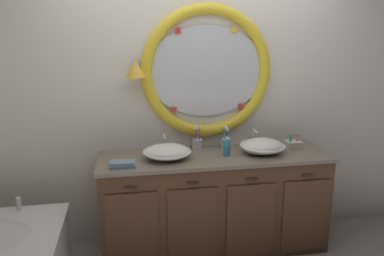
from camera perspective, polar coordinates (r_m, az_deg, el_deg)
The scene contains 11 objects.
back_wall_assembly at distance 3.36m, azimuth 0.98°, elevation 5.07°, with size 6.40×0.26×2.60m.
vanity_counter at distance 3.36m, azimuth 3.35°, elevation -11.01°, with size 1.94×0.59×0.86m.
sink_basin_left at distance 3.09m, azimuth -3.77°, elevation -3.57°, with size 0.40×0.40×0.12m.
sink_basin_right at distance 3.27m, azimuth 10.52°, elevation -2.67°, with size 0.38×0.38×0.13m.
faucet_set_left at distance 3.30m, azimuth -4.20°, elevation -2.45°, with size 0.20×0.12×0.15m.
faucet_set_right at distance 3.47m, azimuth 9.27°, elevation -1.69°, with size 0.23×0.13×0.16m.
toothbrush_holder_left at distance 3.32m, azimuth 0.78°, elevation -2.33°, with size 0.09×0.09×0.22m.
toothbrush_holder_right at distance 3.34m, azimuth 5.10°, elevation -2.19°, with size 0.08×0.08×0.21m.
soap_dispenser at distance 3.17m, azimuth 5.21°, elevation -2.89°, with size 0.06×0.07×0.17m.
folded_hand_towel at distance 2.97m, azimuth -10.40°, elevation -5.35°, with size 0.20×0.12×0.04m.
toiletry_basket at distance 3.51m, azimuth 14.99°, elevation -2.30°, with size 0.14×0.12×0.13m.
Camera 1 is at (-0.64, -2.67, 1.87)m, focal length 35.54 mm.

